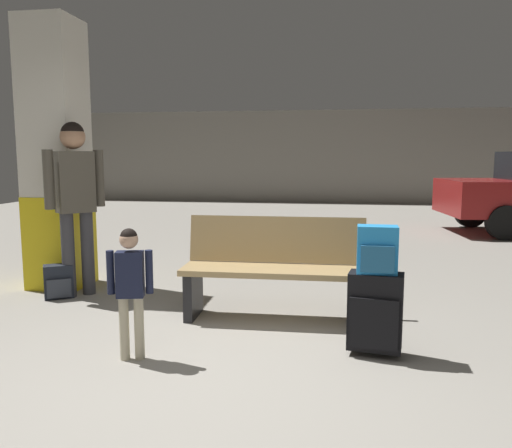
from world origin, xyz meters
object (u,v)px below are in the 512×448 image
at_px(suitcase, 375,312).
at_px(child, 130,280).
at_px(bench, 274,269).
at_px(backpack_bright, 377,250).
at_px(structural_pillar, 56,157).
at_px(adult, 75,190).
at_px(backpack_dark_floor, 59,282).

relative_size(suitcase, child, 0.64).
xyz_separation_m(bench, backpack_bright, (0.82, -0.76, 0.33)).
distance_m(structural_pillar, suitcase, 3.78).
distance_m(bench, child, 1.42).
height_order(adult, backpack_dark_floor, adult).
bearing_deg(backpack_bright, backpack_dark_floor, 161.11).
height_order(child, backpack_dark_floor, child).
bearing_deg(adult, structural_pillar, 137.78).
height_order(suitcase, backpack_dark_floor, suitcase).
relative_size(suitcase, backpack_dark_floor, 1.78).
bearing_deg(adult, suitcase, -21.97).
xyz_separation_m(structural_pillar, suitcase, (3.28, -1.52, -1.10)).
bearing_deg(child, suitcase, 11.49).
bearing_deg(child, bench, 51.43).
relative_size(structural_pillar, backpack_bright, 8.42).
bearing_deg(backpack_bright, child, -168.53).
xyz_separation_m(backpack_bright, adult, (-2.90, 1.17, 0.32)).
distance_m(structural_pillar, backpack_dark_floor, 1.36).
height_order(suitcase, adult, adult).
height_order(bench, backpack_dark_floor, bench).
bearing_deg(suitcase, bench, 137.28).
xyz_separation_m(backpack_bright, backpack_dark_floor, (-3.05, 1.04, -0.60)).
bearing_deg(backpack_dark_floor, suitcase, -18.88).
bearing_deg(child, backpack_dark_floor, 134.23).
bearing_deg(suitcase, adult, 158.03).
distance_m(suitcase, backpack_dark_floor, 3.23).
xyz_separation_m(suitcase, backpack_dark_floor, (-3.05, 1.04, -0.15)).
xyz_separation_m(adult, backpack_dark_floor, (-0.16, -0.12, -0.92)).
bearing_deg(backpack_dark_floor, bench, -7.32).
relative_size(suitcase, backpack_bright, 1.78).
bearing_deg(child, adult, 128.30).
xyz_separation_m(structural_pillar, bench, (2.46, -0.76, -0.98)).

